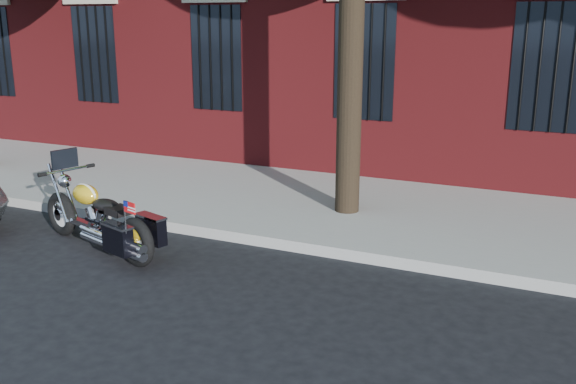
% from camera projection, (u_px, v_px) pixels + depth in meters
% --- Properties ---
extents(ground, '(120.00, 120.00, 0.00)m').
position_uv_depth(ground, '(220.00, 284.00, 7.35)').
color(ground, black).
rests_on(ground, ground).
extents(curb, '(40.00, 0.16, 0.15)m').
position_uv_depth(curb, '(273.00, 241.00, 8.54)').
color(curb, gray).
rests_on(curb, ground).
extents(sidewalk, '(40.00, 3.60, 0.15)m').
position_uv_depth(sidewalk, '(325.00, 205.00, 10.19)').
color(sidewalk, gray).
rests_on(sidewalk, ground).
extents(motorcycle, '(2.33, 1.19, 1.26)m').
position_uv_depth(motorcycle, '(101.00, 221.00, 8.24)').
color(motorcycle, black).
rests_on(motorcycle, ground).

